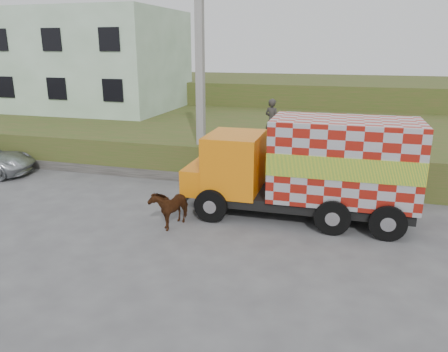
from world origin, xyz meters
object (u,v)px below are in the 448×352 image
(cargo_truck, at_px, (311,168))
(pedestrian, at_px, (272,121))
(utility_pole, at_px, (200,80))
(cow, at_px, (170,206))

(cargo_truck, bearing_deg, pedestrian, 114.56)
(utility_pole, bearing_deg, cow, -82.05)
(cargo_truck, height_order, pedestrian, pedestrian)
(utility_pole, height_order, pedestrian, utility_pole)
(cargo_truck, relative_size, cow, 5.09)
(cow, relative_size, pedestrian, 0.80)
(pedestrian, bearing_deg, cow, 96.46)
(cow, xyz_separation_m, pedestrian, (2.02, 6.07, 1.80))
(cargo_truck, xyz_separation_m, pedestrian, (-2.04, 4.26, 0.73))
(cargo_truck, height_order, cow, cargo_truck)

